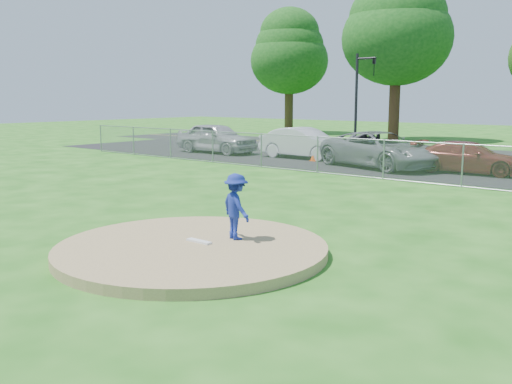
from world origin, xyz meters
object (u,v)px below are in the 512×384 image
(pitcher, at_px, (236,207))
(tree_left, at_px, (397,24))
(parked_car_silver, at_px, (217,138))
(parked_car_darkred, at_px, (469,157))
(traffic_signal_left, at_px, (360,93))
(parked_car_white, at_px, (304,143))
(tree_far_left, at_px, (289,51))
(traffic_cone, at_px, (314,153))
(parked_car_gray, at_px, (380,150))

(pitcher, bearing_deg, tree_left, -49.09)
(tree_left, relative_size, parked_car_silver, 2.53)
(parked_car_silver, bearing_deg, parked_car_darkred, -89.69)
(tree_left, xyz_separation_m, traffic_signal_left, (2.24, -9.00, -4.88))
(parked_car_white, bearing_deg, tree_left, 9.17)
(tree_far_left, distance_m, traffic_cone, 23.55)
(traffic_cone, height_order, parked_car_gray, parked_car_gray)
(traffic_signal_left, height_order, parked_car_darkred, traffic_signal_left)
(parked_car_silver, relative_size, parked_car_gray, 0.86)
(tree_left, bearing_deg, parked_car_silver, -101.70)
(traffic_signal_left, distance_m, traffic_cone, 7.14)
(traffic_signal_left, xyz_separation_m, parked_car_darkred, (8.64, -6.16, -2.70))
(tree_far_left, relative_size, traffic_cone, 14.24)
(traffic_signal_left, bearing_deg, parked_car_white, -89.31)
(parked_car_gray, bearing_deg, parked_car_white, 94.27)
(parked_car_white, bearing_deg, traffic_signal_left, 0.93)
(tree_left, distance_m, traffic_signal_left, 10.48)
(traffic_cone, distance_m, parked_car_darkred, 7.47)
(tree_far_left, height_order, parked_car_darkred, tree_far_left)
(tree_left, distance_m, traffic_cone, 17.61)
(parked_car_gray, bearing_deg, parked_car_silver, 104.84)
(pitcher, height_order, traffic_cone, pitcher)
(tree_far_left, bearing_deg, parked_car_silver, -65.82)
(traffic_signal_left, distance_m, parked_car_silver, 8.75)
(parked_car_silver, bearing_deg, tree_far_left, 23.54)
(traffic_cone, bearing_deg, parked_car_silver, -179.91)
(pitcher, xyz_separation_m, parked_car_white, (-9.08, 15.43, -0.09))
(pitcher, distance_m, parked_car_white, 17.90)
(traffic_signal_left, distance_m, parked_car_darkred, 10.95)
(traffic_signal_left, height_order, parked_car_silver, traffic_signal_left)
(traffic_signal_left, xyz_separation_m, parked_car_white, (0.07, -5.68, -2.57))
(tree_left, distance_m, parked_car_white, 16.62)
(parked_car_silver, bearing_deg, tree_left, -12.34)
(traffic_signal_left, bearing_deg, parked_car_gray, -54.00)
(pitcher, height_order, parked_car_white, parked_car_white)
(tree_far_left, relative_size, traffic_signal_left, 1.92)
(pitcher, bearing_deg, traffic_cone, -41.38)
(parked_car_white, bearing_deg, pitcher, -149.26)
(tree_left, bearing_deg, pitcher, -69.28)
(parked_car_silver, distance_m, parked_car_darkred, 14.07)
(parked_car_silver, bearing_deg, pitcher, -135.90)
(tree_far_left, distance_m, parked_car_darkred, 28.53)
(parked_car_silver, xyz_separation_m, parked_car_white, (5.49, 0.72, -0.06))
(pitcher, bearing_deg, parked_car_white, -39.32)
(tree_left, height_order, parked_car_darkred, tree_left)
(tree_left, bearing_deg, traffic_signal_left, -76.04)
(traffic_cone, height_order, parked_car_white, parked_car_white)
(pitcher, bearing_deg, parked_car_silver, -25.07)
(tree_left, xyz_separation_m, parked_car_silver, (-3.19, -15.39, -7.39))
(parked_car_darkred, bearing_deg, pitcher, 176.72)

